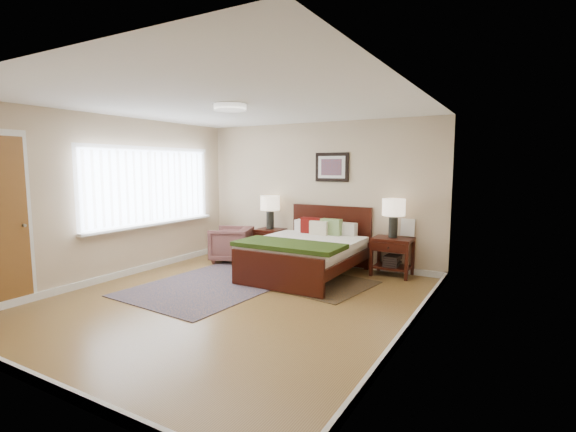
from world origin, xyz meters
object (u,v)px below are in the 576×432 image
object	(u,v)px
bed	(307,246)
rug_persian	(213,285)
lamp_right	(394,210)
nightstand_left	(270,236)
lamp_left	(270,206)
armchair	(231,244)
nightstand_right	(392,253)

from	to	relation	value
bed	rug_persian	bearing A→B (deg)	-130.24
lamp_right	nightstand_left	bearing A→B (deg)	-179.49
nightstand_left	lamp_left	distance (m)	0.56
armchair	rug_persian	xyz separation A→B (m)	(0.71, -1.37, -0.31)
nightstand_left	lamp_left	xyz separation A→B (m)	(0.00, 0.02, 0.55)
nightstand_right	bed	bearing A→B (deg)	-148.78
lamp_right	armchair	bearing A→B (deg)	-170.35
lamp_right	armchair	distance (m)	2.96
rug_persian	nightstand_right	bearing A→B (deg)	44.81
lamp_left	armchair	bearing A→B (deg)	-138.07
lamp_right	nightstand_right	bearing A→B (deg)	-90.00
lamp_left	armchair	xyz separation A→B (m)	(-0.54, -0.48, -0.69)
bed	lamp_left	bearing A→B (deg)	148.01
bed	lamp_right	bearing A→B (deg)	31.69
lamp_left	armchair	size ratio (longest dim) A/B	0.87
rug_persian	lamp_left	bearing A→B (deg)	99.18
nightstand_right	armchair	world-z (taller)	armchair
nightstand_right	lamp_right	world-z (taller)	lamp_right
lamp_left	rug_persian	bearing A→B (deg)	-84.65
bed	armchair	distance (m)	1.70
bed	nightstand_right	distance (m)	1.35
bed	nightstand_left	bearing A→B (deg)	148.75
nightstand_right	rug_persian	distance (m)	2.83
lamp_left	lamp_right	size ratio (longest dim) A/B	1.00
armchair	rug_persian	size ratio (longest dim) A/B	0.29
bed	lamp_left	xyz separation A→B (m)	(-1.14, 0.71, 0.53)
bed	armchair	bearing A→B (deg)	172.15
lamp_left	nightstand_left	bearing A→B (deg)	-90.00
nightstand_right	armchair	xyz separation A→B (m)	(-2.83, -0.47, -0.05)
bed	nightstand_right	xyz separation A→B (m)	(1.15, 0.70, -0.11)
lamp_right	bed	bearing A→B (deg)	-148.31
armchair	bed	bearing A→B (deg)	61.15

